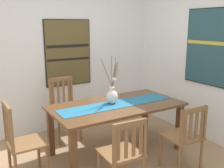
{
  "coord_description": "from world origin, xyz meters",
  "views": [
    {
      "loc": [
        -1.59,
        -2.53,
        1.85
      ],
      "look_at": [
        0.27,
        0.54,
        1.03
      ],
      "focal_mm": 41.94,
      "sensor_mm": 36.0,
      "label": 1
    }
  ],
  "objects_px": {
    "dining_table": "(117,111)",
    "painting_on_side_wall": "(208,47)",
    "chair_3": "(123,154)",
    "painting_on_back_wall": "(68,53)",
    "chair_0": "(184,137)",
    "chair_1": "(21,141)",
    "centerpiece_vase": "(112,95)",
    "chair_2": "(64,108)"
  },
  "relations": [
    {
      "from": "chair_0",
      "to": "chair_2",
      "type": "bearing_deg",
      "value": 116.59
    },
    {
      "from": "chair_0",
      "to": "chair_1",
      "type": "distance_m",
      "value": 1.98
    },
    {
      "from": "chair_0",
      "to": "painting_on_side_wall",
      "type": "bearing_deg",
      "value": 29.72
    },
    {
      "from": "chair_2",
      "to": "painting_on_back_wall",
      "type": "xyz_separation_m",
      "value": [
        0.27,
        0.43,
        0.84
      ]
    },
    {
      "from": "dining_table",
      "to": "painting_on_back_wall",
      "type": "height_order",
      "value": "painting_on_back_wall"
    },
    {
      "from": "dining_table",
      "to": "chair_0",
      "type": "bearing_deg",
      "value": -63.89
    },
    {
      "from": "centerpiece_vase",
      "to": "chair_1",
      "type": "height_order",
      "value": "centerpiece_vase"
    },
    {
      "from": "centerpiece_vase",
      "to": "chair_1",
      "type": "bearing_deg",
      "value": -176.71
    },
    {
      "from": "painting_on_back_wall",
      "to": "chair_0",
      "type": "bearing_deg",
      "value": -74.33
    },
    {
      "from": "dining_table",
      "to": "centerpiece_vase",
      "type": "height_order",
      "value": "centerpiece_vase"
    },
    {
      "from": "centerpiece_vase",
      "to": "painting_on_back_wall",
      "type": "distance_m",
      "value": 1.36
    },
    {
      "from": "centerpiece_vase",
      "to": "chair_2",
      "type": "relative_size",
      "value": 0.69
    },
    {
      "from": "centerpiece_vase",
      "to": "chair_3",
      "type": "bearing_deg",
      "value": -114.52
    },
    {
      "from": "chair_0",
      "to": "chair_3",
      "type": "relative_size",
      "value": 1.0
    },
    {
      "from": "chair_2",
      "to": "chair_3",
      "type": "xyz_separation_m",
      "value": [
        -0.01,
        -1.75,
        -0.03
      ]
    },
    {
      "from": "dining_table",
      "to": "painting_on_side_wall",
      "type": "bearing_deg",
      "value": -11.27
    },
    {
      "from": "chair_0",
      "to": "painting_on_back_wall",
      "type": "bearing_deg",
      "value": 105.67
    },
    {
      "from": "chair_1",
      "to": "painting_on_back_wall",
      "type": "distance_m",
      "value": 1.96
    },
    {
      "from": "dining_table",
      "to": "painting_on_back_wall",
      "type": "bearing_deg",
      "value": 97.86
    },
    {
      "from": "painting_on_side_wall",
      "to": "chair_0",
      "type": "bearing_deg",
      "value": -150.28
    },
    {
      "from": "chair_0",
      "to": "chair_3",
      "type": "bearing_deg",
      "value": 177.98
    },
    {
      "from": "dining_table",
      "to": "chair_3",
      "type": "bearing_deg",
      "value": -118.06
    },
    {
      "from": "dining_table",
      "to": "chair_3",
      "type": "distance_m",
      "value": 0.99
    },
    {
      "from": "chair_3",
      "to": "painting_on_back_wall",
      "type": "distance_m",
      "value": 2.36
    },
    {
      "from": "chair_2",
      "to": "chair_3",
      "type": "distance_m",
      "value": 1.75
    },
    {
      "from": "centerpiece_vase",
      "to": "painting_on_side_wall",
      "type": "height_order",
      "value": "painting_on_side_wall"
    },
    {
      "from": "dining_table",
      "to": "chair_3",
      "type": "xyz_separation_m",
      "value": [
        -0.46,
        -0.86,
        -0.15
      ]
    },
    {
      "from": "chair_0",
      "to": "chair_1",
      "type": "relative_size",
      "value": 0.92
    },
    {
      "from": "centerpiece_vase",
      "to": "chair_0",
      "type": "distance_m",
      "value": 1.13
    },
    {
      "from": "chair_1",
      "to": "centerpiece_vase",
      "type": "bearing_deg",
      "value": 3.29
    },
    {
      "from": "centerpiece_vase",
      "to": "painting_on_back_wall",
      "type": "xyz_separation_m",
      "value": [
        -0.14,
        1.26,
        0.49
      ]
    },
    {
      "from": "chair_2",
      "to": "chair_3",
      "type": "relative_size",
      "value": 1.1
    },
    {
      "from": "chair_1",
      "to": "painting_on_side_wall",
      "type": "xyz_separation_m",
      "value": [
        2.83,
        -0.27,
        0.99
      ]
    },
    {
      "from": "centerpiece_vase",
      "to": "painting_on_side_wall",
      "type": "xyz_separation_m",
      "value": [
        1.53,
        -0.35,
        0.64
      ]
    },
    {
      "from": "dining_table",
      "to": "chair_1",
      "type": "height_order",
      "value": "chair_1"
    },
    {
      "from": "dining_table",
      "to": "chair_0",
      "type": "relative_size",
      "value": 2.07
    },
    {
      "from": "chair_3",
      "to": "painting_on_back_wall",
      "type": "height_order",
      "value": "painting_on_back_wall"
    },
    {
      "from": "chair_0",
      "to": "chair_2",
      "type": "xyz_separation_m",
      "value": [
        -0.89,
        1.78,
        0.03
      ]
    },
    {
      "from": "chair_1",
      "to": "chair_2",
      "type": "relative_size",
      "value": 0.99
    },
    {
      "from": "chair_3",
      "to": "painting_on_back_wall",
      "type": "relative_size",
      "value": 0.78
    },
    {
      "from": "chair_2",
      "to": "chair_3",
      "type": "height_order",
      "value": "chair_2"
    },
    {
      "from": "dining_table",
      "to": "centerpiece_vase",
      "type": "xyz_separation_m",
      "value": [
        -0.04,
        0.05,
        0.22
      ]
    }
  ]
}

